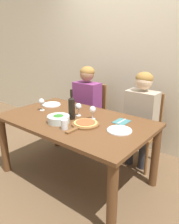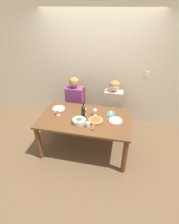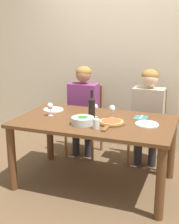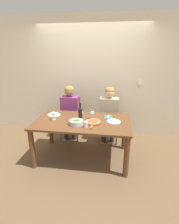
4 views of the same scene
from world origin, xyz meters
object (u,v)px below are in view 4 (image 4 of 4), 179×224
(dinner_plate_left, at_px, (54,115))
(wine_glass_left, at_px, (53,114))
(chair_left, at_px, (71,116))
(chair_right, at_px, (109,118))
(person_woman, at_px, (70,108))
(fork_on_napkin, at_px, (108,117))
(dinner_plate_right, at_px, (114,122))
(pizza_on_board, at_px, (93,122))
(wine_glass_centre, at_px, (81,113))
(broccoli_bowl, at_px, (76,122))
(wine_glass_right, at_px, (92,113))
(person_man, at_px, (109,110))
(wine_bottle, at_px, (80,114))
(water_tumbler, at_px, (86,124))

(dinner_plate_left, xyz_separation_m, wine_glass_left, (0.08, -0.22, 0.10))
(chair_left, distance_m, dinner_plate_left, 0.70)
(chair_right, distance_m, wine_glass_left, 1.34)
(chair_right, distance_m, person_woman, 0.90)
(dinner_plate_left, height_order, fork_on_napkin, dinner_plate_left)
(dinner_plate_left, xyz_separation_m, dinner_plate_right, (1.15, -0.18, 0.00))
(pizza_on_board, distance_m, wine_glass_centre, 0.31)
(broccoli_bowl, bearing_deg, fork_on_napkin, 39.21)
(wine_glass_right, bearing_deg, fork_on_napkin, 23.52)
(dinner_plate_right, distance_m, pizza_on_board, 0.36)
(chair_right, distance_m, wine_glass_right, 0.85)
(person_man, height_order, wine_glass_left, person_man)
(chair_right, xyz_separation_m, wine_glass_centre, (-0.48, -0.73, 0.35))
(dinner_plate_left, bearing_deg, chair_right, 31.26)
(pizza_on_board, distance_m, wine_glass_left, 0.73)
(chair_right, relative_size, wine_glass_left, 6.25)
(wine_bottle, distance_m, dinner_plate_left, 0.62)
(wine_glass_left, bearing_deg, wine_bottle, 1.10)
(chair_right, height_order, wine_bottle, wine_bottle)
(dinner_plate_left, bearing_deg, pizza_on_board, -18.66)
(wine_glass_right, xyz_separation_m, fork_on_napkin, (0.29, 0.13, -0.10))
(broccoli_bowl, height_order, dinner_plate_right, broccoli_bowl)
(wine_bottle, bearing_deg, broccoli_bowl, -102.77)
(broccoli_bowl, bearing_deg, wine_glass_left, 160.89)
(dinner_plate_left, xyz_separation_m, wine_glass_right, (0.76, -0.08, 0.10))
(dinner_plate_left, bearing_deg, wine_glass_centre, -9.56)
(dinner_plate_right, relative_size, fork_on_napkin, 1.34)
(person_woman, relative_size, wine_bottle, 3.70)
(chair_right, relative_size, wine_glass_centre, 6.25)
(chair_left, bearing_deg, wine_bottle, -65.20)
(pizza_on_board, bearing_deg, wine_bottle, 166.14)
(broccoli_bowl, distance_m, water_tumbler, 0.20)
(person_woman, xyz_separation_m, fork_on_napkin, (0.87, -0.48, 0.02))
(dinner_plate_left, height_order, pizza_on_board, pizza_on_board)
(fork_on_napkin, bearing_deg, pizza_on_board, -128.16)
(water_tumbler, bearing_deg, person_man, 71.38)
(dinner_plate_left, bearing_deg, fork_on_napkin, 2.35)
(broccoli_bowl, relative_size, pizza_on_board, 0.56)
(pizza_on_board, relative_size, wine_glass_centre, 2.81)
(person_man, bearing_deg, wine_bottle, -122.94)
(dinner_plate_left, distance_m, water_tumbler, 0.85)
(broccoli_bowl, xyz_separation_m, fork_on_napkin, (0.52, 0.42, -0.03))
(pizza_on_board, bearing_deg, wine_glass_right, 103.73)
(chair_right, bearing_deg, wine_bottle, -119.28)
(chair_left, xyz_separation_m, wine_glass_left, (-0.10, -0.85, 0.35))
(wine_glass_right, bearing_deg, chair_left, 128.94)
(dinner_plate_right, bearing_deg, dinner_plate_left, 171.20)
(chair_left, xyz_separation_m, wine_bottle, (0.39, -0.85, 0.38))
(wine_bottle, bearing_deg, pizza_on_board, -13.86)
(wine_glass_right, bearing_deg, broccoli_bowl, -127.42)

